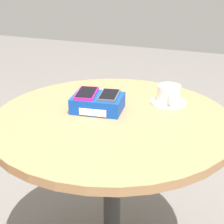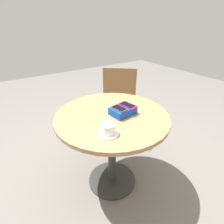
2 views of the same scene
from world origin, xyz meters
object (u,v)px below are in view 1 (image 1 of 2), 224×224
at_px(round_table, 112,152).
at_px(phone_box, 98,103).
at_px(phone_magenta, 87,93).
at_px(saucer, 168,102).
at_px(coffee_cup, 169,93).
at_px(phone_gray, 109,95).

height_order(round_table, phone_box, phone_box).
relative_size(phone_magenta, saucer, 1.01).
relative_size(round_table, phone_magenta, 6.17).
xyz_separation_m(round_table, phone_box, (-0.07, 0.04, 0.17)).
bearing_deg(coffee_cup, phone_box, -145.92).
relative_size(phone_box, phone_magenta, 1.39).
relative_size(round_table, coffee_cup, 7.35).
bearing_deg(phone_box, phone_magenta, 179.84).
bearing_deg(phone_magenta, saucer, 30.05).
bearing_deg(phone_box, coffee_cup, 34.08).
xyz_separation_m(saucer, coffee_cup, (0.00, -0.00, 0.04)).
bearing_deg(round_table, coffee_cup, 50.73).
distance_m(phone_box, phone_magenta, 0.06).
height_order(round_table, coffee_cup, coffee_cup).
bearing_deg(phone_gray, round_table, -59.27).
distance_m(phone_gray, saucer, 0.26).
relative_size(saucer, coffee_cup, 1.18).
bearing_deg(phone_gray, saucer, 38.52).
bearing_deg(phone_box, saucer, 34.56).
xyz_separation_m(round_table, phone_gray, (-0.03, 0.05, 0.21)).
xyz_separation_m(round_table, coffee_cup, (0.17, 0.20, 0.19)).
bearing_deg(coffee_cup, phone_gray, -142.03).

